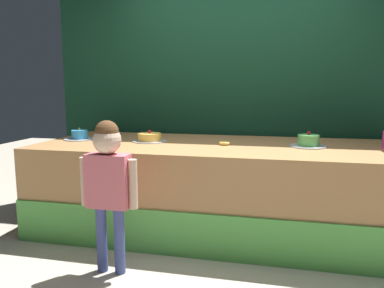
# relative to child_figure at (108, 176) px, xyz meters

# --- Properties ---
(ground_plane) EXTENTS (12.00, 12.00, 0.00)m
(ground_plane) POSITION_rel_child_figure_xyz_m (0.70, 0.36, -0.73)
(ground_plane) COLOR #BCB29E
(stage_platform) EXTENTS (3.51, 1.35, 0.83)m
(stage_platform) POSITION_rel_child_figure_xyz_m (0.70, 1.02, -0.32)
(stage_platform) COLOR #B27F4C
(stage_platform) RESTS_ON ground_plane
(curtain_backdrop) EXTENTS (4.19, 0.08, 3.09)m
(curtain_backdrop) POSITION_rel_child_figure_xyz_m (0.70, 1.79, 0.82)
(curtain_backdrop) COLOR #113823
(curtain_backdrop) RESTS_ON ground_plane
(child_figure) EXTENTS (0.43, 0.20, 1.13)m
(child_figure) POSITION_rel_child_figure_xyz_m (0.00, 0.00, 0.00)
(child_figure) COLOR #3F4C8C
(child_figure) RESTS_ON ground_plane
(donut) EXTENTS (0.10, 0.10, 0.03)m
(donut) POSITION_rel_child_figure_xyz_m (0.70, 0.98, 0.12)
(donut) COLOR #F2BF4C
(donut) RESTS_ON stage_platform
(cake_left) EXTENTS (0.31, 0.31, 0.13)m
(cake_left) POSITION_rel_child_figure_xyz_m (-0.79, 1.01, 0.14)
(cake_left) COLOR silver
(cake_left) RESTS_ON stage_platform
(cake_center) EXTENTS (0.33, 0.33, 0.12)m
(cake_center) POSITION_rel_child_figure_xyz_m (-0.05, 1.03, 0.14)
(cake_center) COLOR silver
(cake_center) RESTS_ON stage_platform
(cake_right) EXTENTS (0.33, 0.33, 0.14)m
(cake_right) POSITION_rel_child_figure_xyz_m (1.44, 1.04, 0.15)
(cake_right) COLOR silver
(cake_right) RESTS_ON stage_platform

